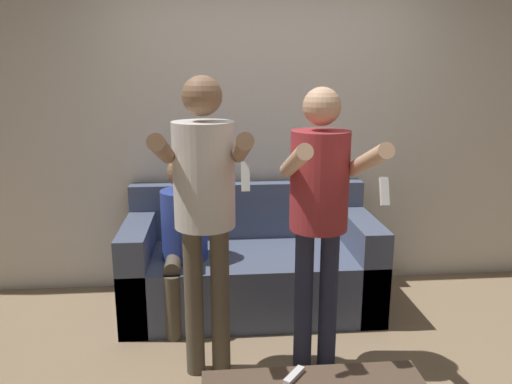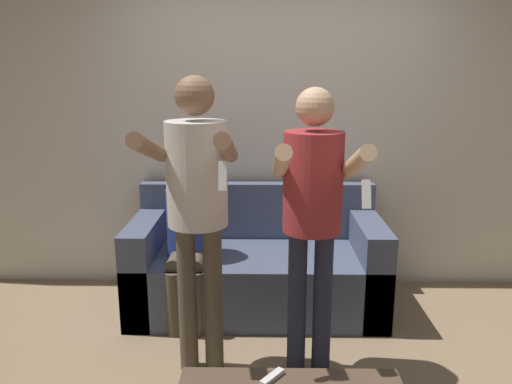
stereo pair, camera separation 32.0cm
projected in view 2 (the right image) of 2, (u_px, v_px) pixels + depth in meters
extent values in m
cube|color=silver|center=(281.00, 124.00, 4.01)|extent=(6.40, 0.06, 2.70)
cube|color=#4C5670|center=(257.00, 279.00, 3.79)|extent=(1.86, 0.88, 0.46)
cube|color=#4C5670|center=(257.00, 209.00, 4.03)|extent=(1.86, 0.16, 0.44)
cube|color=#4C5670|center=(147.00, 263.00, 3.77)|extent=(0.20, 0.88, 0.70)
cube|color=#4C5670|center=(367.00, 265.00, 3.75)|extent=(0.20, 0.88, 0.70)
cylinder|color=brown|center=(187.00, 298.00, 2.95)|extent=(0.11, 0.11, 0.92)
cylinder|color=brown|center=(213.00, 299.00, 2.95)|extent=(0.11, 0.11, 0.92)
cylinder|color=silver|center=(197.00, 174.00, 2.77)|extent=(0.34, 0.34, 0.59)
sphere|color=brown|center=(195.00, 95.00, 2.67)|extent=(0.22, 0.22, 0.22)
cylinder|color=brown|center=(150.00, 148.00, 2.45)|extent=(0.08, 0.59, 0.23)
cylinder|color=brown|center=(227.00, 149.00, 2.45)|extent=(0.08, 0.59, 0.23)
cube|color=white|center=(223.00, 176.00, 2.19)|extent=(0.04, 0.06, 0.13)
cylinder|color=#282D47|center=(297.00, 302.00, 2.94)|extent=(0.11, 0.11, 0.88)
cylinder|color=#282D47|center=(322.00, 302.00, 2.94)|extent=(0.11, 0.11, 0.88)
cylinder|color=#9E2D33|center=(313.00, 182.00, 2.77)|extent=(0.33, 0.33, 0.57)
sphere|color=tan|center=(315.00, 107.00, 2.67)|extent=(0.21, 0.21, 0.21)
cylinder|color=tan|center=(281.00, 163.00, 2.48)|extent=(0.08, 0.56, 0.26)
cylinder|color=tan|center=(357.00, 163.00, 2.47)|extent=(0.08, 0.56, 0.26)
cube|color=white|center=(366.00, 194.00, 2.24)|extent=(0.04, 0.07, 0.13)
cylinder|color=brown|center=(174.00, 304.00, 3.39)|extent=(0.11, 0.11, 0.46)
cylinder|color=brown|center=(196.00, 304.00, 3.39)|extent=(0.11, 0.11, 0.46)
cylinder|color=brown|center=(177.00, 260.00, 3.48)|extent=(0.11, 0.32, 0.11)
cylinder|color=brown|center=(198.00, 260.00, 3.48)|extent=(0.11, 0.32, 0.11)
cylinder|color=#2D429E|center=(189.00, 223.00, 3.59)|extent=(0.32, 0.32, 0.50)
sphere|color=brown|center=(188.00, 171.00, 3.50)|extent=(0.22, 0.22, 0.22)
cube|color=white|center=(272.00, 377.00, 2.37)|extent=(0.12, 0.14, 0.02)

